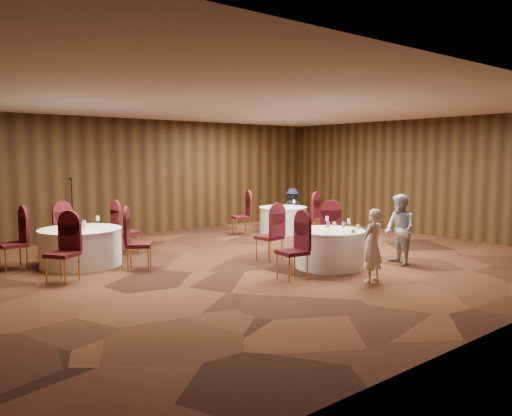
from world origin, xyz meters
TOP-DOWN VIEW (x-y plane):
  - ground at (0.00, 0.00)m, footprint 12.00×12.00m
  - room_shell at (0.00, 0.00)m, footprint 12.00×12.00m
  - table_main at (0.90, -1.24)m, footprint 1.36×1.36m
  - table_left at (-2.85, 2.00)m, footprint 1.61×1.61m
  - table_right at (3.12, 2.63)m, footprint 1.36×1.36m
  - chairs_main at (0.66, -0.61)m, footprint 2.90×2.07m
  - chairs_left at (-2.86, 1.96)m, footprint 2.87×3.02m
  - chairs_right at (2.69, 2.21)m, footprint 2.05×2.46m
  - tabletop_main at (1.04, -1.33)m, footprint 1.06×1.04m
  - tabletop_left at (-2.84, 2.00)m, footprint 0.79×0.79m
  - tabletop_right at (3.30, 2.36)m, footprint 0.08×0.08m
  - mic_stand at (-2.43, 3.69)m, footprint 0.24×0.24m
  - woman_a at (0.63, -2.48)m, footprint 0.50×0.35m
  - woman_b at (2.19, -1.93)m, footprint 0.76×0.84m
  - man_c at (4.14, 3.34)m, footprint 0.82×0.88m

SIDE VIEW (x-z plane):
  - ground at x=0.00m, z-range 0.00..0.00m
  - table_left at x=-2.85m, z-range 0.01..0.75m
  - table_right at x=3.12m, z-range 0.01..0.75m
  - table_main at x=0.90m, z-range 0.01..0.75m
  - mic_stand at x=-2.43m, z-range -0.34..1.34m
  - chairs_main at x=0.66m, z-range 0.00..1.00m
  - chairs_left at x=-2.86m, z-range 0.00..1.00m
  - chairs_right at x=2.69m, z-range 0.00..1.00m
  - man_c at x=4.14m, z-range 0.00..1.19m
  - woman_a at x=0.63m, z-range 0.00..1.28m
  - woman_b at x=2.19m, z-range 0.00..1.42m
  - tabletop_left at x=-2.84m, z-range 0.71..0.93m
  - tabletop_main at x=1.04m, z-range 0.74..0.95m
  - tabletop_right at x=3.30m, z-range 0.79..1.01m
  - room_shell at x=0.00m, z-range -4.04..7.96m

